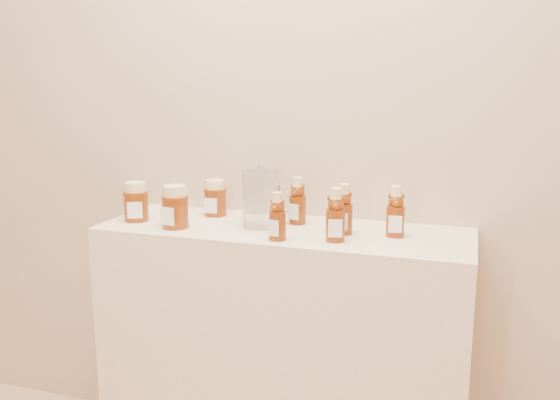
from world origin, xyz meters
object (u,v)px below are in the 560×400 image
(bear_bottle_back_left, at_px, (298,197))
(bear_bottle_front_left, at_px, (277,213))
(honey_jar_left, at_px, (136,201))
(glass_canister, at_px, (261,197))
(display_table, at_px, (283,357))

(bear_bottle_back_left, height_order, bear_bottle_front_left, bear_bottle_back_left)
(honey_jar_left, bearing_deg, glass_canister, -16.96)
(display_table, relative_size, bear_bottle_front_left, 7.31)
(bear_bottle_back_left, distance_m, bear_bottle_front_left, 0.21)
(bear_bottle_back_left, height_order, honey_jar_left, bear_bottle_back_left)
(display_table, distance_m, honey_jar_left, 0.73)
(bear_bottle_front_left, xyz_separation_m, honey_jar_left, (-0.53, 0.08, -0.02))
(display_table, height_order, glass_canister, glass_canister)
(display_table, height_order, bear_bottle_front_left, bear_bottle_front_left)
(bear_bottle_front_left, distance_m, glass_canister, 0.17)
(honey_jar_left, bearing_deg, bear_bottle_front_left, -32.83)
(display_table, relative_size, honey_jar_left, 9.02)
(glass_canister, bearing_deg, bear_bottle_back_left, 36.57)
(display_table, distance_m, glass_canister, 0.56)
(display_table, xyz_separation_m, glass_canister, (-0.07, 0.00, 0.55))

